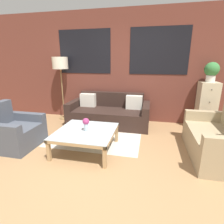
{
  "coord_description": "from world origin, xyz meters",
  "views": [
    {
      "loc": [
        0.8,
        -2.19,
        1.57
      ],
      "look_at": [
        0.05,
        1.21,
        0.55
      ],
      "focal_mm": 28.0,
      "sensor_mm": 36.0,
      "label": 1
    }
  ],
  "objects_px": {
    "settee_vintage": "(219,140)",
    "floor_lamp": "(60,65)",
    "couch_dark": "(109,114)",
    "coffee_table": "(86,133)",
    "drawer_cabinet": "(206,106)",
    "potted_plant": "(212,71)",
    "armchair_corner": "(14,132)",
    "flower_vase": "(86,123)"
  },
  "relations": [
    {
      "from": "couch_dark",
      "to": "coffee_table",
      "type": "distance_m",
      "value": 1.44
    },
    {
      "from": "settee_vintage",
      "to": "flower_vase",
      "type": "xyz_separation_m",
      "value": [
        -2.24,
        -0.27,
        0.21
      ]
    },
    {
      "from": "couch_dark",
      "to": "drawer_cabinet",
      "type": "distance_m",
      "value": 2.32
    },
    {
      "from": "floor_lamp",
      "to": "potted_plant",
      "type": "distance_m",
      "value": 3.65
    },
    {
      "from": "armchair_corner",
      "to": "potted_plant",
      "type": "height_order",
      "value": "potted_plant"
    },
    {
      "from": "settee_vintage",
      "to": "armchair_corner",
      "type": "bearing_deg",
      "value": -173.99
    },
    {
      "from": "couch_dark",
      "to": "flower_vase",
      "type": "bearing_deg",
      "value": -92.97
    },
    {
      "from": "armchair_corner",
      "to": "drawer_cabinet",
      "type": "xyz_separation_m",
      "value": [
        3.77,
        1.76,
        0.28
      ]
    },
    {
      "from": "settee_vintage",
      "to": "potted_plant",
      "type": "distance_m",
      "value": 1.73
    },
    {
      "from": "coffee_table",
      "to": "drawer_cabinet",
      "type": "distance_m",
      "value": 2.9
    },
    {
      "from": "coffee_table",
      "to": "armchair_corner",
      "type": "bearing_deg",
      "value": -175.18
    },
    {
      "from": "armchair_corner",
      "to": "potted_plant",
      "type": "distance_m",
      "value": 4.3
    },
    {
      "from": "coffee_table",
      "to": "potted_plant",
      "type": "height_order",
      "value": "potted_plant"
    },
    {
      "from": "drawer_cabinet",
      "to": "potted_plant",
      "type": "xyz_separation_m",
      "value": [
        -0.0,
        0.0,
        0.81
      ]
    },
    {
      "from": "armchair_corner",
      "to": "drawer_cabinet",
      "type": "relative_size",
      "value": 0.76
    },
    {
      "from": "potted_plant",
      "to": "floor_lamp",
      "type": "bearing_deg",
      "value": -179.58
    },
    {
      "from": "settee_vintage",
      "to": "floor_lamp",
      "type": "bearing_deg",
      "value": 159.05
    },
    {
      "from": "drawer_cabinet",
      "to": "flower_vase",
      "type": "relative_size",
      "value": 4.8
    },
    {
      "from": "coffee_table",
      "to": "flower_vase",
      "type": "xyz_separation_m",
      "value": [
        0.01,
        -0.01,
        0.19
      ]
    },
    {
      "from": "drawer_cabinet",
      "to": "potted_plant",
      "type": "height_order",
      "value": "potted_plant"
    },
    {
      "from": "floor_lamp",
      "to": "flower_vase",
      "type": "distance_m",
      "value": 2.26
    },
    {
      "from": "settee_vintage",
      "to": "coffee_table",
      "type": "relative_size",
      "value": 1.41
    },
    {
      "from": "floor_lamp",
      "to": "flower_vase",
      "type": "relative_size",
      "value": 7.21
    },
    {
      "from": "settee_vintage",
      "to": "drawer_cabinet",
      "type": "bearing_deg",
      "value": 84.68
    },
    {
      "from": "settee_vintage",
      "to": "coffee_table",
      "type": "xyz_separation_m",
      "value": [
        -2.25,
        -0.27,
        0.03
      ]
    },
    {
      "from": "coffee_table",
      "to": "flower_vase",
      "type": "distance_m",
      "value": 0.19
    },
    {
      "from": "settee_vintage",
      "to": "armchair_corner",
      "type": "xyz_separation_m",
      "value": [
        -3.65,
        -0.38,
        -0.03
      ]
    },
    {
      "from": "potted_plant",
      "to": "flower_vase",
      "type": "height_order",
      "value": "potted_plant"
    },
    {
      "from": "armchair_corner",
      "to": "coffee_table",
      "type": "relative_size",
      "value": 0.83
    },
    {
      "from": "floor_lamp",
      "to": "potted_plant",
      "type": "bearing_deg",
      "value": 0.42
    },
    {
      "from": "potted_plant",
      "to": "coffee_table",
      "type": "bearing_deg",
      "value": -145.41
    },
    {
      "from": "armchair_corner",
      "to": "settee_vintage",
      "type": "bearing_deg",
      "value": 6.01
    },
    {
      "from": "settee_vintage",
      "to": "floor_lamp",
      "type": "distance_m",
      "value": 3.94
    },
    {
      "from": "floor_lamp",
      "to": "flower_vase",
      "type": "height_order",
      "value": "floor_lamp"
    },
    {
      "from": "couch_dark",
      "to": "armchair_corner",
      "type": "height_order",
      "value": "armchair_corner"
    },
    {
      "from": "armchair_corner",
      "to": "flower_vase",
      "type": "relative_size",
      "value": 3.63
    },
    {
      "from": "armchair_corner",
      "to": "couch_dark",
      "type": "bearing_deg",
      "value": 46.29
    },
    {
      "from": "couch_dark",
      "to": "floor_lamp",
      "type": "height_order",
      "value": "floor_lamp"
    },
    {
      "from": "floor_lamp",
      "to": "potted_plant",
      "type": "xyz_separation_m",
      "value": [
        3.65,
        0.03,
        -0.09
      ]
    },
    {
      "from": "drawer_cabinet",
      "to": "settee_vintage",
      "type": "bearing_deg",
      "value": -95.32
    },
    {
      "from": "floor_lamp",
      "to": "armchair_corner",
      "type": "bearing_deg",
      "value": -94.27
    },
    {
      "from": "couch_dark",
      "to": "floor_lamp",
      "type": "xyz_separation_m",
      "value": [
        -1.35,
        0.18,
        1.18
      ]
    }
  ]
}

